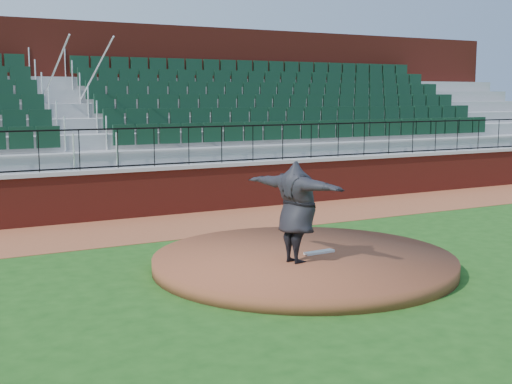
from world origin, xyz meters
TOP-DOWN VIEW (x-y plane):
  - ground at (0.00, 0.00)m, footprint 90.00×90.00m
  - warning_track at (0.00, 5.40)m, footprint 34.00×3.20m
  - field_wall at (0.00, 7.00)m, footprint 34.00×0.35m
  - wall_cap at (0.00, 7.00)m, footprint 34.00×0.45m
  - wall_railing at (0.00, 7.00)m, footprint 34.00×0.05m
  - seating_stands at (0.00, 9.72)m, footprint 34.00×5.10m
  - concourse_wall at (0.00, 12.52)m, footprint 34.00×0.50m
  - pitchers_mound at (0.37, 0.37)m, footprint 5.50×5.50m
  - pitching_rubber at (0.71, 0.37)m, footprint 0.62×0.19m
  - pitcher at (-0.03, -0.01)m, footprint 1.14×2.26m

SIDE VIEW (x-z plane):
  - ground at x=0.00m, z-range 0.00..0.00m
  - warning_track at x=0.00m, z-range 0.00..0.01m
  - pitchers_mound at x=0.37m, z-range 0.00..0.25m
  - pitching_rubber at x=0.71m, z-range 0.25..0.29m
  - field_wall at x=0.00m, z-range 0.00..1.20m
  - pitcher at x=-0.03m, z-range 0.25..2.03m
  - wall_cap at x=0.00m, z-range 1.20..1.30m
  - wall_railing at x=0.00m, z-range 1.30..2.30m
  - seating_stands at x=0.00m, z-range 0.00..4.60m
  - concourse_wall at x=0.00m, z-range 0.00..5.50m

